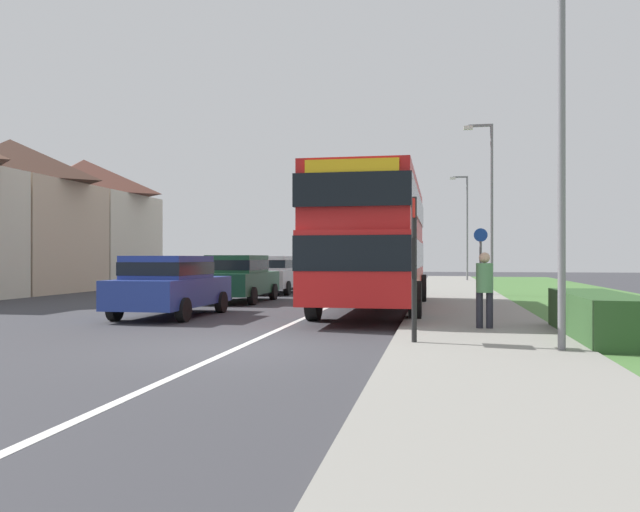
# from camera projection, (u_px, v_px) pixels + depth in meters

# --- Properties ---
(ground_plane) EXTENTS (120.00, 120.00, 0.00)m
(ground_plane) POSITION_uv_depth(u_px,v_px,m) (240.00, 347.00, 11.07)
(ground_plane) COLOR #38383D
(lane_marking_centre) EXTENTS (0.14, 60.00, 0.01)m
(lane_marking_centre) POSITION_uv_depth(u_px,v_px,m) (322.00, 310.00, 18.93)
(lane_marking_centre) COLOR silver
(lane_marking_centre) RESTS_ON ground_plane
(pavement_near_side) EXTENTS (3.20, 68.00, 0.12)m
(pavement_near_side) POSITION_uv_depth(u_px,v_px,m) (470.00, 316.00, 16.20)
(pavement_near_side) COLOR gray
(pavement_near_side) RESTS_ON ground_plane
(roadside_hedge) EXTENTS (1.10, 4.13, 0.90)m
(roadside_hedge) POSITION_uv_depth(u_px,v_px,m) (599.00, 318.00, 11.66)
(roadside_hedge) COLOR #2D5128
(roadside_hedge) RESTS_ON ground_plane
(double_decker_bus) EXTENTS (2.80, 10.08, 3.70)m
(double_decker_bus) POSITION_uv_depth(u_px,v_px,m) (375.00, 237.00, 18.27)
(double_decker_bus) COLOR red
(double_decker_bus) RESTS_ON ground_plane
(parked_car_blue) EXTENTS (1.99, 4.37, 1.61)m
(parked_car_blue) POSITION_uv_depth(u_px,v_px,m) (170.00, 283.00, 16.75)
(parked_car_blue) COLOR navy
(parked_car_blue) RESTS_ON ground_plane
(parked_car_dark_green) EXTENTS (1.95, 4.34, 1.64)m
(parked_car_dark_green) POSITION_uv_depth(u_px,v_px,m) (239.00, 276.00, 22.27)
(parked_car_dark_green) COLOR #19472D
(parked_car_dark_green) RESTS_ON ground_plane
(parked_car_silver) EXTENTS (1.91, 4.38, 1.62)m
(parked_car_silver) POSITION_uv_depth(u_px,v_px,m) (275.00, 273.00, 27.60)
(parked_car_silver) COLOR #B7B7BC
(parked_car_silver) RESTS_ON ground_plane
(parked_car_grey) EXTENTS (1.94, 3.92, 1.61)m
(parked_car_grey) POSITION_uv_depth(u_px,v_px,m) (302.00, 271.00, 32.49)
(parked_car_grey) COLOR slate
(parked_car_grey) RESTS_ON ground_plane
(pedestrian_at_stop) EXTENTS (0.34, 0.34, 1.67)m
(pedestrian_at_stop) POSITION_uv_depth(u_px,v_px,m) (485.00, 286.00, 12.99)
(pedestrian_at_stop) COLOR #23232D
(pedestrian_at_stop) RESTS_ON ground_plane
(bus_stop_sign) EXTENTS (0.09, 0.52, 2.60)m
(bus_stop_sign) POSITION_uv_depth(u_px,v_px,m) (414.00, 259.00, 10.85)
(bus_stop_sign) COLOR black
(bus_stop_sign) RESTS_ON ground_plane
(cycle_route_sign) EXTENTS (0.44, 0.08, 2.52)m
(cycle_route_sign) POSITION_uv_depth(u_px,v_px,m) (481.00, 262.00, 20.76)
(cycle_route_sign) COLOR slate
(cycle_route_sign) RESTS_ON ground_plane
(street_lamp_near) EXTENTS (1.14, 0.20, 6.58)m
(street_lamp_near) POSITION_uv_depth(u_px,v_px,m) (554.00, 113.00, 9.97)
(street_lamp_near) COLOR slate
(street_lamp_near) RESTS_ON ground_plane
(street_lamp_mid) EXTENTS (1.14, 0.20, 6.83)m
(street_lamp_mid) POSITION_uv_depth(u_px,v_px,m) (489.00, 197.00, 25.03)
(street_lamp_mid) COLOR slate
(street_lamp_mid) RESTS_ON ground_plane
(street_lamp_far) EXTENTS (1.14, 0.20, 6.77)m
(street_lamp_far) POSITION_uv_depth(u_px,v_px,m) (465.00, 221.00, 40.64)
(street_lamp_far) COLOR slate
(street_lamp_far) RESTS_ON ground_plane
(house_terrace_far_side) EXTENTS (6.46, 18.10, 6.90)m
(house_terrace_far_side) POSITION_uv_depth(u_px,v_px,m) (10.00, 216.00, 28.64)
(house_terrace_far_side) COLOR beige
(house_terrace_far_side) RESTS_ON ground_plane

